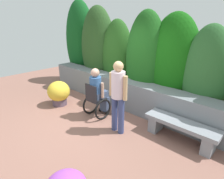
# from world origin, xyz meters

# --- Properties ---
(ground_plane) EXTENTS (12.31, 12.31, 0.00)m
(ground_plane) POSITION_xyz_m (0.00, 0.00, 0.00)
(ground_plane) COLOR #8B5F52
(stone_retaining_wall) EXTENTS (6.54, 0.54, 0.84)m
(stone_retaining_wall) POSITION_xyz_m (0.00, 1.43, 0.42)
(stone_retaining_wall) COLOR slate
(stone_retaining_wall) RESTS_ON ground
(hedge_backdrop) EXTENTS (7.32, 1.18, 3.21)m
(hedge_backdrop) POSITION_xyz_m (-0.49, 2.08, 1.40)
(hedge_backdrop) COLOR #124F1D
(hedge_backdrop) RESTS_ON ground
(stone_bench) EXTENTS (1.54, 0.44, 0.45)m
(stone_bench) POSITION_xyz_m (1.86, 0.91, 0.30)
(stone_bench) COLOR gray
(stone_bench) RESTS_ON ground
(person_in_wheelchair) EXTENTS (0.53, 0.66, 1.33)m
(person_in_wheelchair) POSITION_xyz_m (-0.24, 0.44, 0.62)
(person_in_wheelchair) COLOR black
(person_in_wheelchair) RESTS_ON ground
(person_standing_companion) EXTENTS (0.49, 0.30, 1.66)m
(person_standing_companion) POSITION_xyz_m (0.66, 0.25, 0.96)
(person_standing_companion) COLOR #374375
(person_standing_companion) RESTS_ON ground
(flower_pot_purple_near) EXTENTS (0.66, 0.66, 0.74)m
(flower_pot_purple_near) POSITION_xyz_m (-1.62, 0.12, 0.38)
(flower_pot_purple_near) COLOR #574656
(flower_pot_purple_near) RESTS_ON ground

